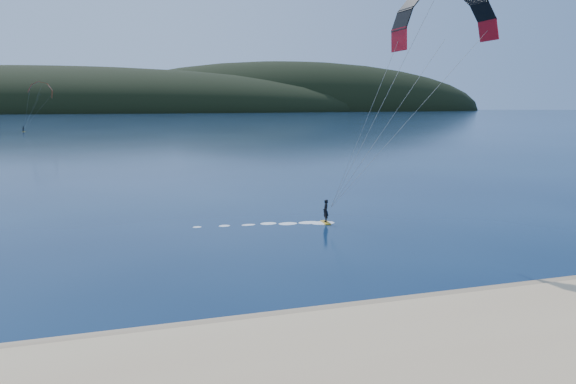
{
  "coord_description": "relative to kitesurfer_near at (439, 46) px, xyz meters",
  "views": [
    {
      "loc": [
        -5.99,
        -18.27,
        9.66
      ],
      "look_at": [
        3.24,
        10.0,
        5.0
      ],
      "focal_mm": 35.0,
      "sensor_mm": 36.0,
      "label": 1
    }
  ],
  "objects": [
    {
      "name": "ground",
      "position": [
        -18.12,
        -19.13,
        -13.99
      ],
      "size": [
        1800.0,
        1800.0,
        0.0
      ],
      "primitive_type": "plane",
      "color": "#071834",
      "rests_on": "ground"
    },
    {
      "name": "wet_sand",
      "position": [
        -18.12,
        -14.63,
        -13.94
      ],
      "size": [
        220.0,
        2.5,
        0.1
      ],
      "color": "#907453",
      "rests_on": "ground"
    },
    {
      "name": "headland",
      "position": [
        -17.49,
        726.15,
        -13.99
      ],
      "size": [
        1200.0,
        310.0,
        140.0
      ],
      "color": "black",
      "rests_on": "ground"
    },
    {
      "name": "kitesurfer_near",
      "position": [
        0.0,
        0.0,
        0.0
      ],
      "size": [
        22.38,
        7.8,
        17.05
      ],
      "color": "gold",
      "rests_on": "ground"
    },
    {
      "name": "kitesurfer_far",
      "position": [
        -44.61,
        176.53,
        -0.76
      ],
      "size": [
        11.62,
        6.87,
        16.34
      ],
      "color": "gold",
      "rests_on": "ground"
    }
  ]
}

